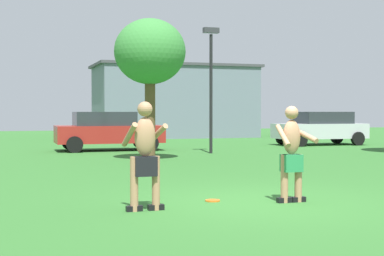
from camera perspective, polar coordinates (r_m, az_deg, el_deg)
ground_plane at (r=10.29m, az=6.96°, el=-7.28°), size 80.00×80.00×0.00m
player_near at (r=9.29m, az=-4.67°, el=-2.46°), size 0.66×0.57×1.75m
player_in_green at (r=10.25m, az=9.81°, el=-2.33°), size 0.62×0.58×1.69m
frisbee at (r=10.33m, az=2.04°, el=-7.17°), size 0.26×0.26×0.03m
car_red_near_post at (r=23.79m, az=-8.29°, el=-0.23°), size 4.31×2.03×1.58m
car_silver_far_end at (r=28.14m, az=12.57°, el=0.03°), size 4.31×2.05×1.58m
lamp_post at (r=22.00m, az=1.89°, el=5.30°), size 0.60×0.24×4.77m
outbuilding_behind_lot at (r=36.00m, az=-1.75°, el=2.66°), size 9.94×5.08×4.46m
tree_right_field at (r=18.87m, az=-4.17°, el=7.36°), size 2.31×2.31×4.60m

